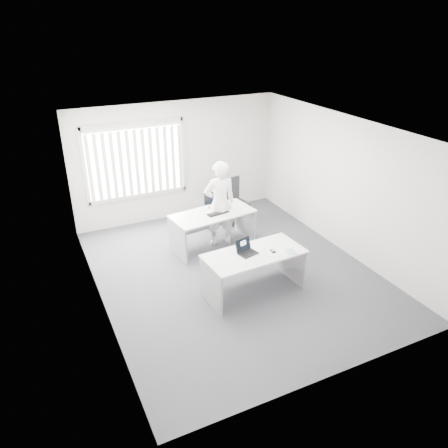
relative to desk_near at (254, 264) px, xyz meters
name	(u,v)px	position (x,y,z in m)	size (l,w,h in m)	color
ground	(234,272)	(-0.03, 0.74, -0.58)	(6.00, 6.00, 0.00)	#4F4E56
wall_back	(177,161)	(-0.03, 3.74, 0.82)	(5.00, 0.02, 2.80)	beige
wall_front	(342,293)	(-0.03, -2.26, 0.82)	(5.00, 0.02, 2.80)	beige
wall_left	(94,234)	(-2.53, 0.74, 0.82)	(0.02, 6.00, 2.80)	beige
wall_right	(344,185)	(2.47, 0.74, 0.82)	(0.02, 6.00, 2.80)	beige
ceiling	(235,130)	(-0.03, 0.74, 2.22)	(5.00, 6.00, 0.02)	white
window	(136,161)	(-1.03, 3.70, 0.97)	(2.32, 0.06, 1.76)	#BABAB5
blinds	(137,163)	(-1.03, 3.64, 0.94)	(2.20, 0.10, 1.50)	white
desk_near	(254,264)	(0.00, 0.00, 0.00)	(1.80, 0.93, 0.80)	white
desk_far	(213,222)	(0.05, 1.87, -0.01)	(1.83, 1.03, 0.79)	white
office_chair	(235,208)	(1.07, 2.83, -0.25)	(0.71, 0.71, 1.06)	black
person	(220,204)	(0.24, 1.94, 0.36)	(0.69, 0.45, 1.88)	silver
laptop	(248,248)	(-0.11, 0.02, 0.35)	(0.32, 0.28, 0.25)	black
paper_sheet	(274,252)	(0.34, -0.11, 0.22)	(0.27, 0.19, 0.00)	white
mouse	(273,251)	(0.31, -0.10, 0.25)	(0.06, 0.11, 0.05)	silver
booklet	(291,252)	(0.60, -0.24, 0.23)	(0.14, 0.20, 0.01)	white
keyboard	(218,213)	(0.13, 1.79, 0.23)	(0.47, 0.16, 0.02)	black
monitor	(213,200)	(0.15, 2.09, 0.40)	(0.37, 0.11, 0.37)	black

